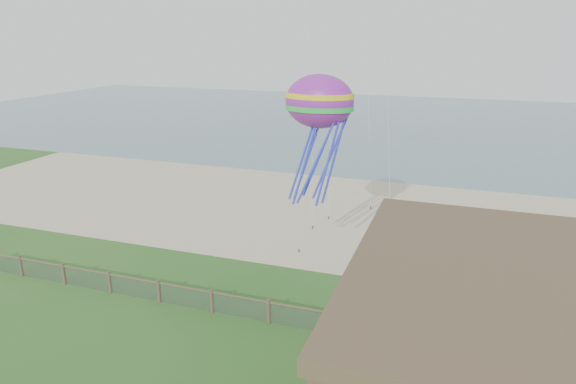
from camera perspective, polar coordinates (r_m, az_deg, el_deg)
name	(u,v)px	position (r m, az deg, el deg)	size (l,w,h in m)	color
sand_beach	(345,215)	(39.13, 6.35, -2.54)	(72.00, 20.00, 0.02)	#BEAB89
ocean	(410,122)	(81.44, 13.41, 7.53)	(160.00, 68.00, 0.02)	slate
chainlink_fence	(269,313)	(24.94, -2.16, -13.26)	(36.20, 0.20, 1.25)	#4F3E2C
picnic_table	(450,366)	(22.76, 17.51, -18.00)	(1.76, 1.33, 0.74)	brown
octopus_kite	(319,138)	(26.77, 3.43, 6.01)	(3.56, 2.51, 7.33)	red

